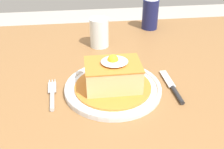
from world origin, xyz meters
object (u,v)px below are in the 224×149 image
Objects in this scene: knife at (174,90)px; soda_can at (150,14)px; main_plate at (113,88)px; drinking_glass at (99,34)px; fork at (52,96)px.

knife is 0.47m from soda_can.
drinking_glass is (-0.01, 0.29, 0.04)m from main_plate.
soda_can is 1.18× the size of drinking_glass.
soda_can is (0.21, 0.44, 0.05)m from main_plate.
fork and knife have the same top height.
drinking_glass is at bearing -147.12° from soda_can.
main_plate is 2.18× the size of soda_can.
drinking_glass reaches higher than fork.
main_plate is at bearing -87.10° from drinking_glass.
main_plate reaches higher than knife.
drinking_glass is (-0.23, -0.15, -0.02)m from soda_can.
main_plate is 2.57× the size of drinking_glass.
drinking_glass is at bearing 119.75° from knife.
knife is at bearing -1.98° from fork.
soda_can is at bearing 32.88° from drinking_glass.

